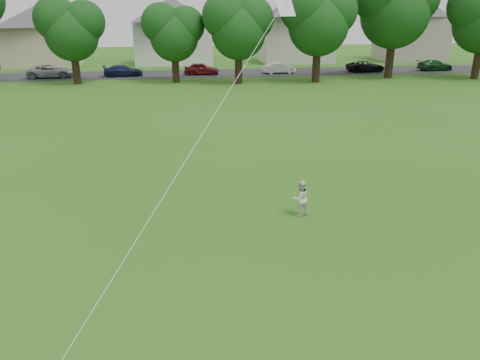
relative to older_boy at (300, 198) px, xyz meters
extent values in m
plane|color=#235714|center=(-4.17, -4.27, -0.66)|extent=(160.00, 160.00, 0.00)
cube|color=#2D2D30|center=(-4.17, 37.73, -0.65)|extent=(90.00, 7.00, 0.01)
imported|color=silver|center=(0.00, 0.00, 0.00)|extent=(0.77, 0.69, 1.31)
plane|color=white|center=(-0.54, 1.12, 6.45)|extent=(1.00, 0.85, 0.85)
cylinder|color=white|center=(-3.64, -3.42, 3.22)|extent=(0.01, 0.01, 12.75)
cylinder|color=black|center=(-13.46, 32.16, 0.88)|extent=(0.70, 0.70, 3.07)
cylinder|color=black|center=(-4.08, 31.80, 0.77)|extent=(0.68, 0.68, 2.86)
cylinder|color=black|center=(1.88, 30.35, 0.94)|extent=(0.71, 0.71, 3.20)
cylinder|color=black|center=(9.45, 30.13, 1.12)|extent=(0.75, 0.75, 3.56)
cylinder|color=black|center=(17.75, 31.95, 1.46)|extent=(0.80, 0.80, 4.24)
cylinder|color=black|center=(26.24, 30.08, 1.16)|extent=(0.75, 0.75, 3.63)
imported|color=gray|center=(-16.93, 36.73, 0.00)|extent=(4.85, 2.60, 1.29)
imported|color=#13193E|center=(-9.59, 36.73, -0.06)|extent=(4.25, 2.19, 1.18)
imported|color=#5F1316|center=(-1.30, 36.73, -0.01)|extent=(3.86, 1.81, 1.28)
imported|color=silver|center=(7.25, 36.73, -0.07)|extent=(3.61, 1.50, 1.16)
imported|color=black|center=(17.23, 36.73, -0.05)|extent=(4.35, 2.08, 1.20)
imported|color=#16431B|center=(25.58, 36.73, -0.05)|extent=(4.21, 1.99, 1.19)
cube|color=beige|center=(-20.17, 47.73, 1.66)|extent=(8.43, 6.33, 4.64)
pyramid|color=#48464B|center=(-20.17, 47.73, 6.53)|extent=(12.16, 12.16, 2.55)
cube|color=silver|center=(-4.17, 47.73, 1.95)|extent=(9.50, 6.33, 5.21)
cube|color=beige|center=(11.83, 47.73, 2.22)|extent=(8.99, 6.62, 5.76)
cube|color=#A69E89|center=(27.83, 47.73, 2.19)|extent=(8.12, 6.71, 5.70)
camera|label=1|loc=(-4.16, -14.75, 6.34)|focal=35.00mm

